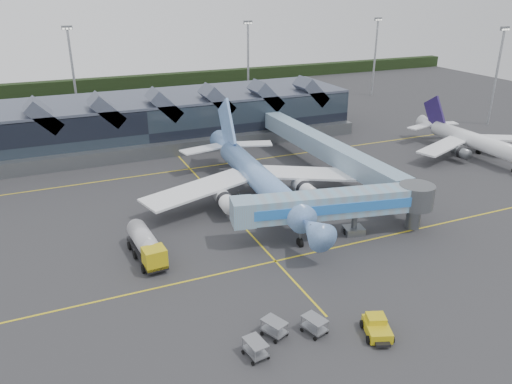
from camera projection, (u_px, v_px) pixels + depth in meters
name	position (u px, v px, depth m)	size (l,w,h in m)	color
ground	(250.00, 233.00, 67.14)	(260.00, 260.00, 0.00)	#2C2C2F
taxi_stripes	(224.00, 206.00, 75.60)	(120.00, 60.00, 0.01)	yellow
tree_line_far	(116.00, 83.00, 159.53)	(260.00, 4.00, 4.00)	black
terminal	(139.00, 121.00, 103.50)	(90.00, 22.25, 12.52)	black
light_masts	(229.00, 66.00, 123.30)	(132.40, 42.56, 22.45)	#999DA2
main_airliner	(258.00, 177.00, 75.83)	(36.36, 41.86, 13.44)	#6390C9
regional_jet	(471.00, 139.00, 97.02)	(26.88, 29.16, 10.05)	white
jet_bridge	(348.00, 204.00, 65.11)	(27.38, 8.96, 6.42)	#7AACCB
fuel_truck	(145.00, 243.00, 60.59)	(3.51, 10.26, 3.42)	black
pushback_tug	(377.00, 328.00, 47.39)	(3.44, 4.33, 1.75)	gold
baggage_carts	(282.00, 333.00, 46.44)	(8.47, 4.61, 1.66)	gray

